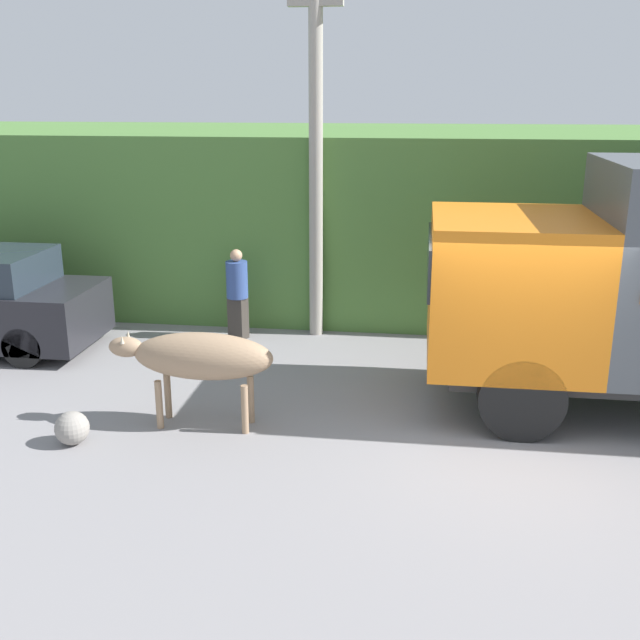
{
  "coord_description": "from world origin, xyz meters",
  "views": [
    {
      "loc": [
        -1.2,
        -8.8,
        4.16
      ],
      "look_at": [
        -2.49,
        0.53,
        1.31
      ],
      "focal_mm": 42.0,
      "sensor_mm": 36.0,
      "label": 1
    }
  ],
  "objects_px": {
    "pedestrian_on_hill": "(237,291)",
    "utility_pole": "(316,149)",
    "roadside_rock": "(72,428)",
    "brown_cow": "(200,357)"
  },
  "relations": [
    {
      "from": "brown_cow",
      "to": "roadside_rock",
      "type": "bearing_deg",
      "value": -138.27
    },
    {
      "from": "pedestrian_on_hill",
      "to": "utility_pole",
      "type": "height_order",
      "value": "utility_pole"
    },
    {
      "from": "pedestrian_on_hill",
      "to": "roadside_rock",
      "type": "relative_size",
      "value": 3.78
    },
    {
      "from": "pedestrian_on_hill",
      "to": "roadside_rock",
      "type": "distance_m",
      "value": 4.57
    },
    {
      "from": "pedestrian_on_hill",
      "to": "utility_pole",
      "type": "bearing_deg",
      "value": -137.56
    },
    {
      "from": "brown_cow",
      "to": "pedestrian_on_hill",
      "type": "xyz_separation_m",
      "value": [
        -0.41,
        3.64,
        -0.08
      ]
    },
    {
      "from": "pedestrian_on_hill",
      "to": "roadside_rock",
      "type": "height_order",
      "value": "pedestrian_on_hill"
    },
    {
      "from": "roadside_rock",
      "to": "pedestrian_on_hill",
      "type": "bearing_deg",
      "value": 76.95
    },
    {
      "from": "pedestrian_on_hill",
      "to": "roadside_rock",
      "type": "xyz_separation_m",
      "value": [
        -1.02,
        -4.4,
        -0.65
      ]
    },
    {
      "from": "utility_pole",
      "to": "roadside_rock",
      "type": "bearing_deg",
      "value": -115.93
    }
  ]
}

